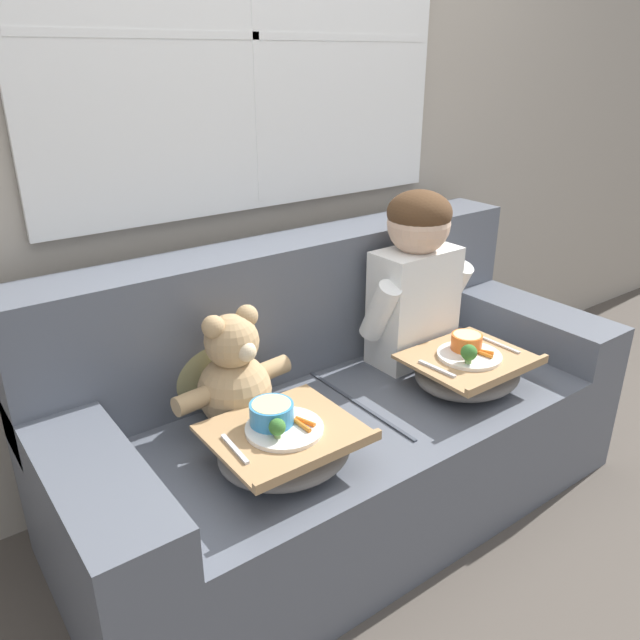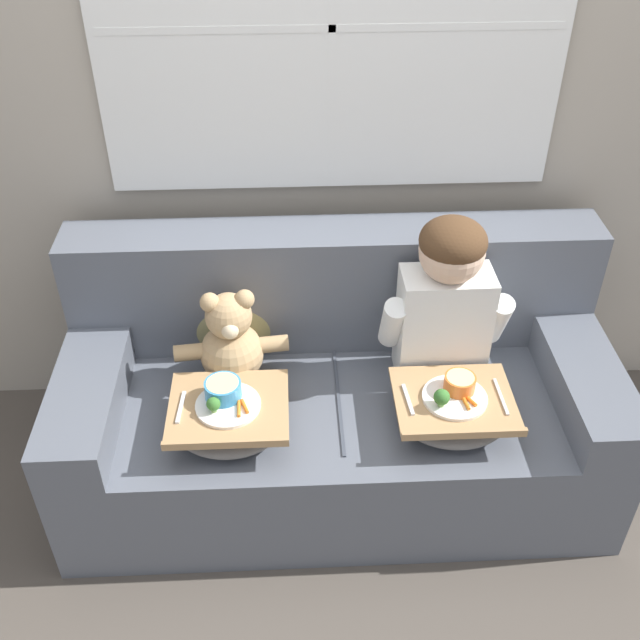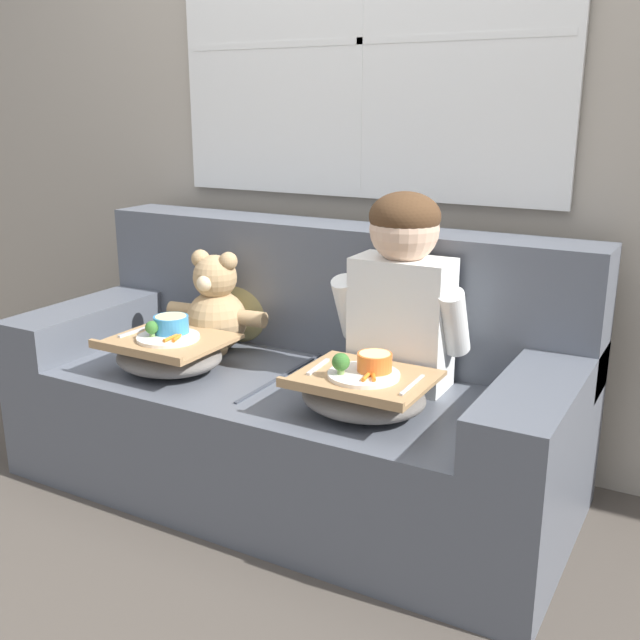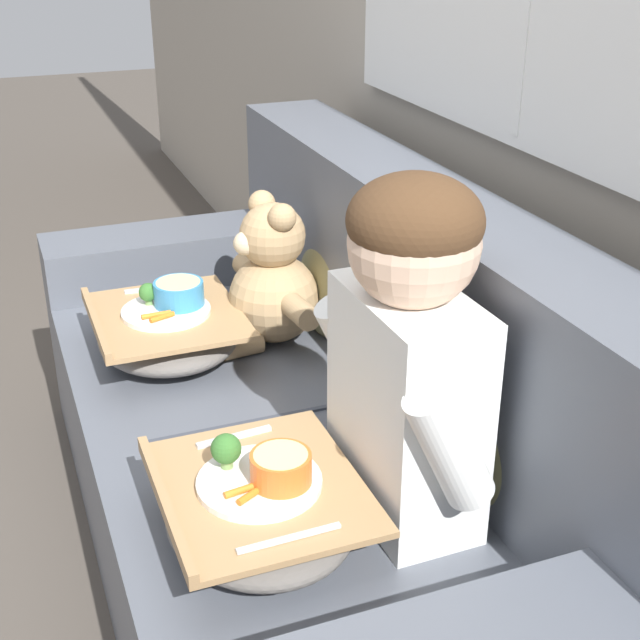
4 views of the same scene
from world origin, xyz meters
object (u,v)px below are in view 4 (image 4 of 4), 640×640
Objects in this scene: child_figure at (409,338)px; teddy_bear at (272,281)px; couch at (319,450)px; lap_tray_teddy at (168,331)px; throw_pillow_behind_child at (483,411)px; throw_pillow_behind_teddy at (332,269)px; lap_tray_child at (260,508)px.

teddy_bear is at bearing -179.69° from child_figure.
child_figure is (0.37, 0.02, 0.45)m from couch.
lap_tray_teddy is (-0.37, -0.25, 0.17)m from couch.
throw_pillow_behind_child is 0.74m from throw_pillow_behind_teddy.
child_figure reaches higher than lap_tray_child.
throw_pillow_behind_child is at bearing 90.01° from child_figure.
throw_pillow_behind_child reaches higher than lap_tray_child.
throw_pillow_behind_teddy is (-0.74, 0.00, 0.00)m from throw_pillow_behind_child.
throw_pillow_behind_child is at bearing 90.03° from lap_tray_child.
couch is 4.92× the size of lap_tray_teddy.
lap_tray_teddy is at bearing 179.92° from lap_tray_child.
child_figure is at bearing 19.99° from lap_tray_teddy.
teddy_bear is 0.28m from lap_tray_teddy.
teddy_bear is (-0.74, -0.16, -0.01)m from throw_pillow_behind_child.
couch is 4.75× the size of teddy_bear.
lap_tray_child is at bearing -33.96° from couch.
couch is 5.31× the size of throw_pillow_behind_teddy.
throw_pillow_behind_child is at bearing 0.00° from throw_pillow_behind_teddy.
lap_tray_teddy is at bearing -160.01° from child_figure.
throw_pillow_behind_teddy is 0.86m from lap_tray_child.
lap_tray_child reaches higher than lap_tray_teddy.
throw_pillow_behind_teddy is at bearing 154.13° from couch.
child_figure reaches higher than teddy_bear.
lap_tray_child is (0.00, -0.27, -0.28)m from child_figure.
lap_tray_teddy is (-0.74, -0.27, -0.28)m from child_figure.
lap_tray_child is 1.01× the size of lap_tray_teddy.
teddy_bear is at bearing -89.80° from throw_pillow_behind_teddy.
teddy_bear is at bearing 89.61° from lap_tray_teddy.
throw_pillow_behind_child is 0.86m from lap_tray_teddy.
throw_pillow_behind_child is 1.00× the size of throw_pillow_behind_teddy.
throw_pillow_behind_teddy is at bearing 167.94° from child_figure.
teddy_bear is 0.79m from lap_tray_child.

